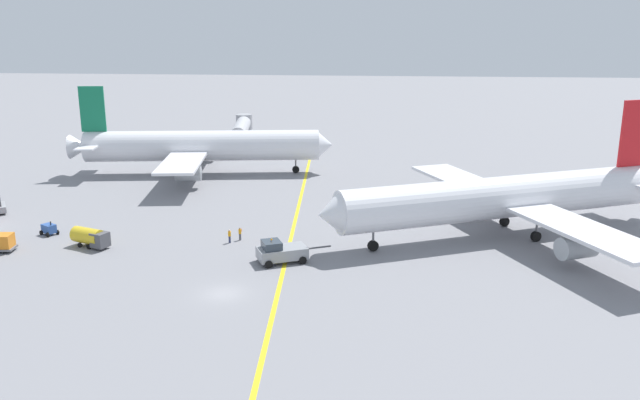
# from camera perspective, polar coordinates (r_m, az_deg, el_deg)

# --- Properties ---
(ground_plane) EXTENTS (600.00, 600.00, 0.00)m
(ground_plane) POSITION_cam_1_polar(r_m,az_deg,el_deg) (67.45, -8.47, -8.15)
(ground_plane) COLOR gray
(taxiway_stripe) EXTENTS (8.72, 119.75, 0.01)m
(taxiway_stripe) POSITION_cam_1_polar(r_m,az_deg,el_deg) (75.62, -3.06, -5.39)
(taxiway_stripe) COLOR yellow
(taxiway_stripe) RESTS_ON ground
(airliner_at_gate_left) EXTENTS (47.81, 40.74, 16.09)m
(airliner_at_gate_left) POSITION_cam_1_polar(r_m,az_deg,el_deg) (120.58, -10.45, 4.67)
(airliner_at_gate_left) COLOR silver
(airliner_at_gate_left) RESTS_ON ground
(airliner_being_pushed) EXTENTS (47.09, 44.78, 16.87)m
(airliner_being_pushed) POSITION_cam_1_polar(r_m,az_deg,el_deg) (86.34, 15.91, 0.19)
(airliner_being_pushed) COLOR silver
(airliner_being_pushed) RESTS_ON ground
(pushback_tug) EXTENTS (8.63, 5.15, 2.95)m
(pushback_tug) POSITION_cam_1_polar(r_m,az_deg,el_deg) (75.00, -3.48, -4.55)
(pushback_tug) COLOR gray
(pushback_tug) RESTS_ON ground
(gse_gpu_cart_small) EXTENTS (2.62, 2.45, 1.90)m
(gse_gpu_cart_small) POSITION_cam_1_polar(r_m,az_deg,el_deg) (91.70, -22.73, -2.35)
(gse_gpu_cart_small) COLOR #2D5199
(gse_gpu_cart_small) RESTS_ON ground
(gse_fuel_bowser_stubby) EXTENTS (5.25, 3.47, 2.40)m
(gse_fuel_bowser_stubby) POSITION_cam_1_polar(r_m,az_deg,el_deg) (84.53, -19.50, -3.08)
(gse_fuel_bowser_stubby) COLOR gold
(gse_fuel_bowser_stubby) RESTS_ON ground
(gse_container_dolly_flat) EXTENTS (3.45, 2.59, 2.15)m
(gse_container_dolly_flat) POSITION_cam_1_polar(r_m,az_deg,el_deg) (87.29, -26.29, -3.34)
(gse_container_dolly_flat) COLOR slate
(gse_container_dolly_flat) RESTS_ON ground
(ground_crew_ramp_agent_by_cones) EXTENTS (0.36, 0.50, 1.76)m
(ground_crew_ramp_agent_by_cones) POSITION_cam_1_polar(r_m,az_deg,el_deg) (82.19, -7.96, -3.14)
(ground_crew_ramp_agent_by_cones) COLOR #2D3351
(ground_crew_ramp_agent_by_cones) RESTS_ON ground
(ground_crew_marshaller_foreground) EXTENTS (0.38, 0.45, 1.68)m
(ground_crew_marshaller_foreground) POSITION_cam_1_polar(r_m,az_deg,el_deg) (83.07, -7.05, -2.95)
(ground_crew_marshaller_foreground) COLOR #4C4C51
(ground_crew_marshaller_foreground) RESTS_ON ground
(jet_bridge) EXTENTS (6.32, 21.31, 6.34)m
(jet_bridge) POSITION_cam_1_polar(r_m,az_deg,el_deg) (146.93, -6.88, 6.41)
(jet_bridge) COLOR #B7B7BC
(jet_bridge) RESTS_ON ground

